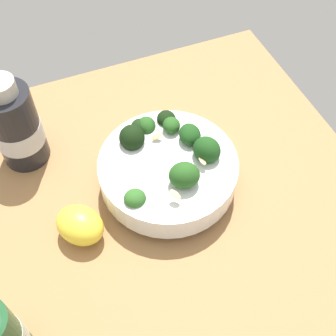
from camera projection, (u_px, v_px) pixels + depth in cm
name	position (u px, v px, depth cm)	size (l,w,h in cm)	color
ground_plane	(164.00, 206.00, 66.45)	(62.15, 62.15, 3.79)	#996D42
bowl_of_broccoli	(168.00, 167.00, 63.66)	(20.14, 20.14, 9.59)	white
lemon_wedge	(80.00, 225.00, 59.43)	(6.91, 5.44, 5.14)	yellow
bottle_tall	(16.00, 126.00, 64.31)	(7.23, 7.23, 15.65)	black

